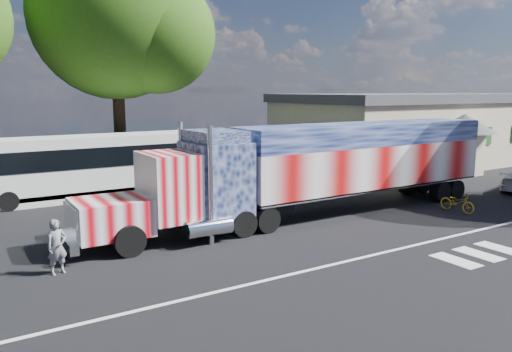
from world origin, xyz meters
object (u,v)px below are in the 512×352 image
coach_bus (92,165)px  bicycle (457,202)px  woman (57,247)px  tree_n_mid (118,16)px  semi_truck (323,166)px

coach_bus → bicycle: size_ratio=6.44×
woman → tree_n_mid: bearing=50.8°
coach_bus → woman: 11.33m
semi_truck → woman: 11.56m
semi_truck → coach_bus: semi_truck is taller
coach_bus → bicycle: coach_bus is taller
semi_truck → coach_bus: 12.02m
woman → tree_n_mid: tree_n_mid is taller
tree_n_mid → semi_truck: bearing=-68.9°
coach_bus → bicycle: 17.93m
bicycle → tree_n_mid: size_ratio=0.12×
semi_truck → coach_bus: size_ratio=1.83×
woman → bicycle: bearing=-19.3°
semi_truck → tree_n_mid: (-4.93, 12.75, 7.48)m
woman → bicycle: size_ratio=1.00×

